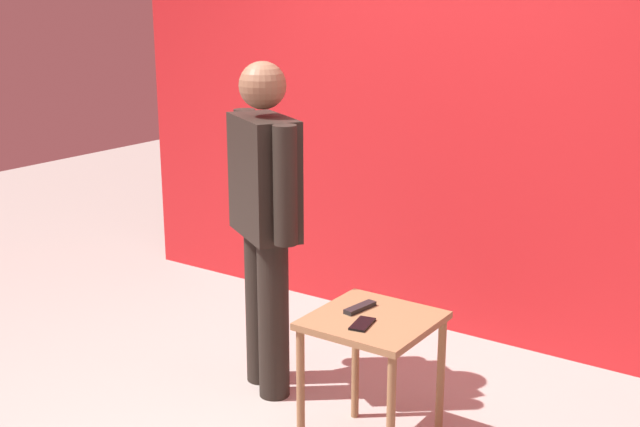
{
  "coord_description": "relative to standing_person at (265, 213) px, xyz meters",
  "views": [
    {
      "loc": [
        2.06,
        -2.56,
        1.97
      ],
      "look_at": [
        -0.07,
        0.55,
        0.94
      ],
      "focal_mm": 45.77,
      "sensor_mm": 36.0,
      "label": 1
    }
  ],
  "objects": [
    {
      "name": "side_table",
      "position": [
        0.75,
        -0.23,
        -0.4
      ],
      "size": [
        0.5,
        0.5,
        0.64
      ],
      "color": "olive",
      "rests_on": "ground_plane"
    },
    {
      "name": "back_wall_red",
      "position": [
        0.32,
        1.24,
        0.38
      ],
      "size": [
        4.46,
        0.12,
        2.62
      ],
      "primitive_type": "cube",
      "color": "red",
      "rests_on": "ground_plane"
    },
    {
      "name": "cell_phone",
      "position": [
        0.76,
        -0.32,
        -0.29
      ],
      "size": [
        0.1,
        0.15,
        0.01
      ],
      "primitive_type": "cube",
      "rotation": [
        0.0,
        0.0,
        0.19
      ],
      "color": "black",
      "rests_on": "side_table"
    },
    {
      "name": "standing_person",
      "position": [
        0.0,
        0.0,
        0.0
      ],
      "size": [
        0.61,
        0.43,
        1.66
      ],
      "color": "black",
      "rests_on": "ground_plane"
    },
    {
      "name": "tv_remote",
      "position": [
        0.66,
        -0.19,
        -0.28
      ],
      "size": [
        0.07,
        0.17,
        0.02
      ],
      "primitive_type": "cube",
      "rotation": [
        0.0,
        0.0,
        -0.16
      ],
      "color": "black",
      "rests_on": "side_table"
    }
  ]
}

